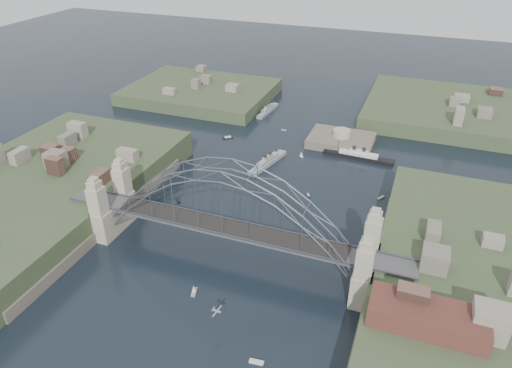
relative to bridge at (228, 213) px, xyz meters
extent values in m
plane|color=black|center=(0.00, 0.00, -12.32)|extent=(500.00, 500.00, 0.00)
cube|color=#4C4C4F|center=(0.00, 0.00, -4.32)|extent=(84.00, 6.00, 0.70)
cube|color=#51565E|center=(0.00, -3.00, -3.77)|extent=(84.00, 0.25, 0.50)
cube|color=#51565E|center=(0.00, 3.00, -3.77)|extent=(84.00, 0.25, 0.50)
cube|color=black|center=(0.00, 0.00, -3.77)|extent=(55.20, 5.20, 0.35)
cube|color=tan|center=(-31.50, -5.00, -3.47)|extent=(3.40, 3.40, 17.70)
cube|color=tan|center=(-31.50, 5.00, -3.47)|extent=(3.40, 3.40, 17.70)
cube|color=tan|center=(31.50, -5.00, -3.47)|extent=(3.40, 3.40, 17.70)
cube|color=tan|center=(31.50, 5.00, -3.47)|extent=(3.40, 3.40, 17.70)
cube|color=tan|center=(-31.50, 0.00, -8.32)|extent=(4.08, 13.80, 8.00)
cube|color=tan|center=(31.50, 0.00, -8.32)|extent=(4.08, 13.80, 8.00)
cube|color=#39482A|center=(-58.00, 0.00, -10.32)|extent=(50.00, 90.00, 12.00)
cube|color=#60564A|center=(-35.50, 0.00, -11.32)|extent=(6.00, 70.00, 4.00)
cube|color=#39482A|center=(58.00, 0.00, -10.32)|extent=(50.00, 90.00, 12.00)
cube|color=#60564A|center=(35.50, 0.00, -11.32)|extent=(6.00, 70.00, 4.00)
cube|color=#39482A|center=(-55.00, 95.00, -11.82)|extent=(60.00, 45.00, 9.00)
cube|color=#39482A|center=(50.00, 110.00, -11.57)|extent=(70.00, 55.00, 9.50)
cube|color=#60564A|center=(12.00, 70.00, -12.82)|extent=(22.00, 16.00, 7.00)
cylinder|color=tan|center=(12.00, 70.00, -8.12)|extent=(6.00, 6.00, 2.40)
cube|color=#592D26|center=(44.00, -14.00, -2.32)|extent=(20.00, 8.00, 4.00)
cube|color=#9AA0A2|center=(-6.87, 46.74, -11.90)|extent=(6.96, 19.03, 1.69)
cube|color=#9AA0A2|center=(-6.87, 46.74, -10.64)|extent=(4.32, 10.59, 1.27)
cube|color=#9AA0A2|center=(-6.87, 46.74, -9.69)|extent=(2.48, 4.94, 0.84)
cylinder|color=black|center=(-7.18, 45.45, -8.95)|extent=(0.91, 0.91, 1.69)
cylinder|color=black|center=(-6.55, 48.03, -8.95)|extent=(0.91, 0.91, 1.69)
cylinder|color=#51565E|center=(-8.22, 41.21, -9.16)|extent=(0.17, 0.17, 4.22)
cylinder|color=#51565E|center=(-5.52, 52.27, -9.16)|extent=(0.17, 0.17, 4.22)
cube|color=#9AA0A2|center=(-21.82, 89.00, -11.91)|extent=(3.71, 16.67, 1.65)
cube|color=#9AA0A2|center=(-21.82, 89.00, -10.67)|extent=(2.49, 9.21, 1.24)
cube|color=#9AA0A2|center=(-21.82, 89.00, -9.74)|extent=(1.61, 4.23, 0.83)
cylinder|color=black|center=(-21.92, 87.85, -9.02)|extent=(0.82, 0.82, 1.65)
cylinder|color=black|center=(-21.72, 90.15, -9.02)|extent=(0.82, 0.82, 1.65)
cylinder|color=#51565E|center=(-22.26, 84.06, -9.22)|extent=(0.17, 0.17, 4.13)
cylinder|color=#51565E|center=(-21.39, 93.94, -9.22)|extent=(0.17, 0.17, 4.13)
cube|color=black|center=(19.63, 61.34, -11.90)|extent=(23.24, 4.37, 1.68)
cube|color=white|center=(19.63, 61.34, -10.64)|extent=(12.82, 3.03, 1.26)
cube|color=white|center=(19.63, 61.34, -9.70)|extent=(5.86, 2.04, 0.84)
cylinder|color=black|center=(18.01, 61.42, -8.96)|extent=(1.13, 1.13, 1.68)
cylinder|color=black|center=(21.24, 61.25, -8.96)|extent=(1.13, 1.13, 1.68)
cylinder|color=#51565E|center=(12.71, 61.71, -9.17)|extent=(0.17, 0.17, 4.20)
cylinder|color=#51565E|center=(26.55, 60.97, -9.17)|extent=(0.17, 0.17, 4.20)
cube|color=#B4B6BB|center=(6.91, -21.23, -7.46)|extent=(1.69, 0.45, 0.29)
cube|color=#B4B6BB|center=(6.91, -21.23, -7.41)|extent=(0.58, 3.36, 0.06)
cube|color=#B4B6BB|center=(6.08, -21.15, -7.31)|extent=(0.26, 1.06, 0.37)
cube|color=white|center=(-23.28, 17.23, -12.17)|extent=(2.36, 2.53, 0.45)
cube|color=white|center=(10.42, 32.67, -12.17)|extent=(1.50, 2.11, 0.45)
cube|color=white|center=(10.42, 32.67, -11.77)|extent=(1.05, 1.34, 0.40)
cylinder|color=black|center=(10.42, 32.67, -11.32)|extent=(0.16, 0.16, 0.70)
cube|color=white|center=(-2.14, -13.86, -12.17)|extent=(1.63, 2.91, 0.45)
cylinder|color=#51565E|center=(-2.14, -13.86, -11.12)|extent=(0.08, 0.08, 2.20)
cone|color=silver|center=(-2.14, -13.86, -11.12)|extent=(1.30, 1.47, 1.92)
cube|color=white|center=(30.14, 39.03, -12.17)|extent=(1.77, 2.43, 0.45)
cube|color=white|center=(-26.89, 60.47, -12.17)|extent=(3.71, 3.16, 0.45)
cube|color=white|center=(-26.89, 60.47, -11.77)|extent=(2.40, 2.14, 0.40)
cylinder|color=black|center=(-26.89, 60.47, -11.32)|extent=(0.16, 0.16, 0.70)
cube|color=white|center=(1.75, 55.74, -12.17)|extent=(1.56, 1.60, 0.45)
cylinder|color=#51565E|center=(1.75, 55.74, -11.12)|extent=(0.08, 0.08, 2.20)
cone|color=silver|center=(1.75, 55.74, -11.12)|extent=(1.58, 1.59, 1.92)
cube|color=white|center=(16.74, -25.92, -12.17)|extent=(2.76, 1.16, 0.45)
cube|color=white|center=(-10.22, 74.04, -12.17)|extent=(1.99, 0.79, 0.45)
camera|label=1|loc=(36.74, -78.92, 58.85)|focal=32.84mm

